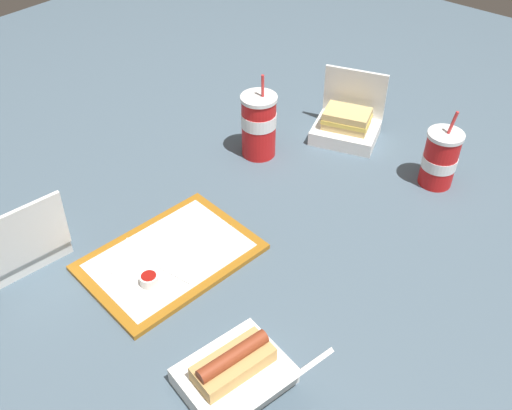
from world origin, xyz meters
name	(u,v)px	position (x,y,z in m)	size (l,w,h in m)	color
ground_plane	(259,213)	(0.00, 0.00, 0.00)	(3.20, 3.20, 0.00)	#4C6070
food_tray	(170,257)	(-0.25, 0.05, 0.01)	(0.40, 0.30, 0.01)	#A56619
ketchup_cup	(149,279)	(-0.33, 0.02, 0.03)	(0.04, 0.04, 0.02)	white
napkin_stack	(186,261)	(-0.24, 0.01, 0.02)	(0.10, 0.10, 0.00)	white
plastic_fork	(120,255)	(-0.32, 0.13, 0.02)	(0.11, 0.01, 0.01)	white
clamshell_hotdog_front	(21,241)	(-0.45, 0.31, 0.04)	(0.19, 0.19, 0.19)	white
clamshell_sandwich_left	(347,124)	(0.42, 0.03, 0.04)	(0.20, 0.22, 0.18)	white
clamshell_hotdog_corner	(238,374)	(-0.39, -0.28, 0.04)	(0.23, 0.25, 0.17)	white
soda_cup_right	(440,159)	(0.39, -0.27, 0.08)	(0.09, 0.09, 0.21)	red
soda_cup_corner	(259,125)	(0.19, 0.16, 0.09)	(0.10, 0.10, 0.24)	red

